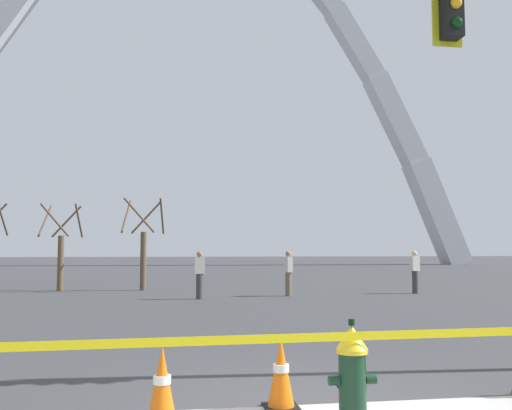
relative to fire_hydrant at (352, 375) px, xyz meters
name	(u,v)px	position (x,y,z in m)	size (l,w,h in m)	color
fire_hydrant	(352,375)	(0.00, 0.00, 0.00)	(0.46, 0.48, 0.99)	black
caution_tape_barrier	(292,361)	(-0.61, -0.15, 0.17)	(5.28, 0.24, 0.93)	#232326
traffic_cone_by_hydrant	(281,374)	(-0.56, 0.65, -0.11)	(0.36, 0.36, 0.73)	black
traffic_cone_curb_edge	(162,386)	(-1.78, 0.31, -0.11)	(0.36, 0.36, 0.73)	black
monument_arch	(187,91)	(-0.12, 51.88, 17.50)	(61.42, 2.48, 39.98)	silver
tree_left_mid	(61,252)	(-6.02, 18.19, 1.07)	(1.61, 1.62, 3.46)	brown
tree_center_left	(143,249)	(-2.76, 17.96, 1.18)	(1.72, 1.73, 3.70)	brown
pedestrian_walking_left	(415,272)	(7.43, 14.75, 0.35)	(0.38, 0.28, 1.59)	#38383D
pedestrian_standing_center	(200,274)	(-0.71, 13.58, 0.35)	(0.36, 0.23, 1.59)	#38383D
pedestrian_walking_right	(288,273)	(2.48, 14.36, 0.35)	(0.27, 0.38, 1.59)	brown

